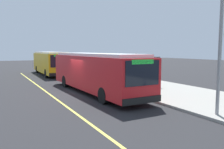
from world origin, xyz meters
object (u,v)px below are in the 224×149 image
Objects in this scene: route_sign_post at (136,67)px; pedestrian_commuter at (151,78)px; transit_bus_second at (50,62)px; waiting_bench at (144,79)px; transit_bus_main at (95,71)px.

route_sign_post reaches higher than pedestrian_commuter.
route_sign_post is 1.66× the size of pedestrian_commuter.
route_sign_post is at bearing -113.08° from pedestrian_commuter.
pedestrian_commuter is (16.47, 3.75, -0.50)m from transit_bus_second.
waiting_bench is at bearing 154.22° from pedestrian_commuter.
transit_bus_second is at bearing 179.94° from transit_bus_main.
pedestrian_commuter is at bearing 63.37° from transit_bus_main.
route_sign_post is (1.44, 2.70, 0.34)m from transit_bus_main.
transit_bus_main reaches higher than pedestrian_commuter.
transit_bus_second reaches higher than waiting_bench.
transit_bus_main is 4.29× the size of route_sign_post.
transit_bus_main reaches higher than waiting_bench.
transit_bus_second is 14.65m from waiting_bench.
route_sign_post is (2.32, -2.39, 1.32)m from waiting_bench.
transit_bus_main is 5.27m from waiting_bench.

